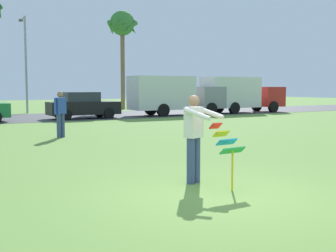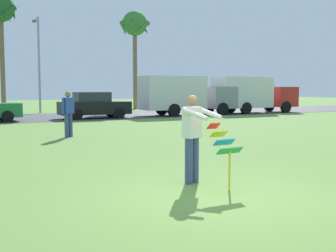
{
  "view_description": "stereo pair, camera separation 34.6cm",
  "coord_description": "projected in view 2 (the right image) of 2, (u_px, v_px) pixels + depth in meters",
  "views": [
    {
      "loc": [
        -4.51,
        -5.93,
        1.88
      ],
      "look_at": [
        0.13,
        2.08,
        1.05
      ],
      "focal_mm": 46.2,
      "sensor_mm": 36.0,
      "label": 1
    },
    {
      "loc": [
        -4.2,
        -6.1,
        1.88
      ],
      "look_at": [
        0.13,
        2.08,
        1.05
      ],
      "focal_mm": 46.2,
      "sensor_mm": 36.0,
      "label": 2
    }
  ],
  "objects": [
    {
      "name": "palm_tree_right_near",
      "position": [
        1.0,
        13.0,
        32.81
      ],
      "size": [
        2.58,
        2.71,
        8.94
      ],
      "color": "brown",
      "rests_on": "ground"
    },
    {
      "name": "parked_truck_grey_van",
      "position": [
        183.0,
        94.0,
        29.0
      ],
      "size": [
        6.77,
        2.29,
        2.62
      ],
      "color": "gray",
      "rests_on": "ground"
    },
    {
      "name": "kite_held",
      "position": [
        224.0,
        145.0,
        7.89
      ],
      "size": [
        0.52,
        0.65,
        1.21
      ],
      "color": "red",
      "rests_on": "ground"
    },
    {
      "name": "person_walker_near",
      "position": [
        68.0,
        112.0,
        16.34
      ],
      "size": [
        0.53,
        0.35,
        1.73
      ],
      "color": "#384772",
      "rests_on": "ground"
    },
    {
      "name": "person_kite_flyer",
      "position": [
        193.0,
        135.0,
        8.4
      ],
      "size": [
        0.7,
        0.76,
        1.73
      ],
      "color": "#384772",
      "rests_on": "ground"
    },
    {
      "name": "road_strip",
      "position": [
        18.0,
        118.0,
        26.42
      ],
      "size": [
        120.0,
        8.0,
        0.01
      ],
      "primitive_type": "cube",
      "color": "#424247",
      "rests_on": "ground"
    },
    {
      "name": "palm_tree_centre_far",
      "position": [
        135.0,
        28.0,
        36.83
      ],
      "size": [
        2.58,
        2.71,
        8.38
      ],
      "color": "brown",
      "rests_on": "ground"
    },
    {
      "name": "streetlight_pole",
      "position": [
        39.0,
        59.0,
        31.74
      ],
      "size": [
        0.24,
        1.65,
        7.0
      ],
      "color": "#9E9EA3",
      "rests_on": "ground"
    },
    {
      "name": "parked_car_black",
      "position": [
        94.0,
        106.0,
        26.14
      ],
      "size": [
        4.22,
        1.88,
        1.6
      ],
      "color": "black",
      "rests_on": "ground"
    },
    {
      "name": "ground_plane",
      "position": [
        217.0,
        196.0,
        7.49
      ],
      "size": [
        120.0,
        120.0,
        0.0
      ],
      "primitive_type": "plane",
      "color": "olive"
    },
    {
      "name": "parked_truck_red_cab",
      "position": [
        251.0,
        94.0,
        31.68
      ],
      "size": [
        6.71,
        2.14,
        2.62
      ],
      "color": "#B2231E",
      "rests_on": "ground"
    }
  ]
}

